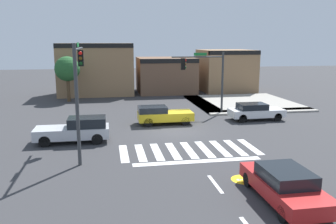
{
  "coord_description": "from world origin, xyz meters",
  "views": [
    {
      "loc": [
        -4.53,
        -23.35,
        6.12
      ],
      "look_at": [
        -0.33,
        0.65,
        1.23
      ],
      "focal_mm": 37.46,
      "sensor_mm": 36.0,
      "label": 1
    }
  ],
  "objects_px": {
    "car_silver": "(76,130)",
    "car_red": "(284,185)",
    "car_yellow": "(162,115)",
    "roadside_tree": "(67,69)",
    "traffic_signal_northeast": "(204,72)",
    "car_white": "(255,111)",
    "traffic_signal_southwest": "(79,77)"
  },
  "relations": [
    {
      "from": "car_silver",
      "to": "car_red",
      "type": "relative_size",
      "value": 0.98
    },
    {
      "from": "car_yellow",
      "to": "roadside_tree",
      "type": "relative_size",
      "value": 0.88
    },
    {
      "from": "car_silver",
      "to": "roadside_tree",
      "type": "distance_m",
      "value": 16.01
    },
    {
      "from": "roadside_tree",
      "to": "traffic_signal_northeast",
      "type": "bearing_deg",
      "value": -35.79
    },
    {
      "from": "car_white",
      "to": "car_silver",
      "type": "height_order",
      "value": "car_silver"
    },
    {
      "from": "car_silver",
      "to": "roadside_tree",
      "type": "bearing_deg",
      "value": -82.72
    },
    {
      "from": "car_silver",
      "to": "car_white",
      "type": "bearing_deg",
      "value": -163.46
    },
    {
      "from": "car_white",
      "to": "roadside_tree",
      "type": "height_order",
      "value": "roadside_tree"
    },
    {
      "from": "traffic_signal_southwest",
      "to": "roadside_tree",
      "type": "distance_m",
      "value": 18.32
    },
    {
      "from": "traffic_signal_northeast",
      "to": "car_red",
      "type": "distance_m",
      "value": 17.16
    },
    {
      "from": "traffic_signal_southwest",
      "to": "car_red",
      "type": "xyz_separation_m",
      "value": [
        8.13,
        -7.43,
        -3.59
      ]
    },
    {
      "from": "car_yellow",
      "to": "car_white",
      "type": "relative_size",
      "value": 0.96
    },
    {
      "from": "car_white",
      "to": "car_silver",
      "type": "distance_m",
      "value": 14.11
    },
    {
      "from": "car_silver",
      "to": "car_red",
      "type": "xyz_separation_m",
      "value": [
        8.62,
        -9.89,
        -0.1
      ]
    },
    {
      "from": "traffic_signal_southwest",
      "to": "car_white",
      "type": "height_order",
      "value": "traffic_signal_southwest"
    },
    {
      "from": "traffic_signal_northeast",
      "to": "car_yellow",
      "type": "distance_m",
      "value": 5.89
    },
    {
      "from": "traffic_signal_southwest",
      "to": "car_yellow",
      "type": "height_order",
      "value": "traffic_signal_southwest"
    },
    {
      "from": "traffic_signal_southwest",
      "to": "car_white",
      "type": "distance_m",
      "value": 14.99
    },
    {
      "from": "car_white",
      "to": "roadside_tree",
      "type": "xyz_separation_m",
      "value": [
        -15.53,
        11.65,
        2.66
      ]
    },
    {
      "from": "car_yellow",
      "to": "car_red",
      "type": "xyz_separation_m",
      "value": [
        2.61,
        -13.78,
        -0.04
      ]
    },
    {
      "from": "traffic_signal_northeast",
      "to": "roadside_tree",
      "type": "xyz_separation_m",
      "value": [
        -12.11,
        8.73,
        -0.3
      ]
    },
    {
      "from": "traffic_signal_southwest",
      "to": "car_yellow",
      "type": "bearing_deg",
      "value": -41.04
    },
    {
      "from": "car_silver",
      "to": "roadside_tree",
      "type": "height_order",
      "value": "roadside_tree"
    },
    {
      "from": "car_yellow",
      "to": "car_red",
      "type": "relative_size",
      "value": 0.9
    },
    {
      "from": "car_yellow",
      "to": "car_red",
      "type": "distance_m",
      "value": 14.02
    },
    {
      "from": "car_white",
      "to": "car_red",
      "type": "height_order",
      "value": "car_red"
    },
    {
      "from": "traffic_signal_northeast",
      "to": "car_white",
      "type": "height_order",
      "value": "traffic_signal_northeast"
    },
    {
      "from": "traffic_signal_southwest",
      "to": "car_silver",
      "type": "xyz_separation_m",
      "value": [
        -0.49,
        2.45,
        -3.49
      ]
    },
    {
      "from": "roadside_tree",
      "to": "car_white",
      "type": "bearing_deg",
      "value": -36.89
    },
    {
      "from": "traffic_signal_southwest",
      "to": "car_red",
      "type": "height_order",
      "value": "traffic_signal_southwest"
    },
    {
      "from": "car_yellow",
      "to": "traffic_signal_southwest",
      "type": "bearing_deg",
      "value": -131.04
    },
    {
      "from": "traffic_signal_southwest",
      "to": "car_red",
      "type": "bearing_deg",
      "value": -132.44
    }
  ]
}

